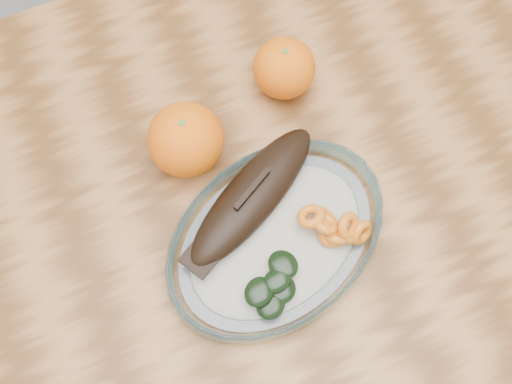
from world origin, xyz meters
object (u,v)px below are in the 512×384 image
(dining_table, at_px, (257,242))
(plated_meal, at_px, (275,236))
(orange_left, at_px, (186,140))
(orange_right, at_px, (284,68))

(dining_table, xyz_separation_m, plated_meal, (0.01, -0.03, 0.12))
(plated_meal, distance_m, orange_left, 0.16)
(plated_meal, height_order, orange_left, orange_left)
(dining_table, height_order, orange_left, orange_left)
(plated_meal, xyz_separation_m, orange_right, (0.09, 0.19, 0.02))
(dining_table, xyz_separation_m, orange_right, (0.10, 0.16, 0.14))
(plated_meal, bearing_deg, orange_left, 92.67)
(plated_meal, bearing_deg, dining_table, 87.34)
(dining_table, relative_size, plated_meal, 1.87)
(dining_table, distance_m, plated_meal, 0.12)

